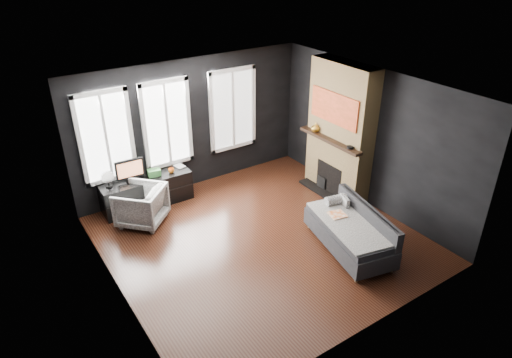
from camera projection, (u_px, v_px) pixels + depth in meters
floor at (261, 239)px, 8.06m from camera, size 5.00×5.00×0.00m
ceiling at (262, 91)px, 6.78m from camera, size 5.00×5.00×0.00m
wall_back at (192, 125)px, 9.25m from camera, size 5.00×0.02×2.70m
wall_left at (109, 218)px, 6.19m from camera, size 0.02×5.00×2.70m
wall_right at (370, 138)px, 8.64m from camera, size 0.02×5.00×2.70m
windows at (167, 79)px, 8.51m from camera, size 4.00×0.16×1.76m
fireplace at (340, 130)px, 8.99m from camera, size 0.70×1.62×2.70m
sofa at (349, 230)px, 7.66m from camera, size 1.25×1.93×0.76m
stripe_pillow at (344, 204)px, 8.07m from camera, size 0.16×0.29×0.29m
armchair at (141, 204)px, 8.35m from camera, size 1.07×1.07×0.81m
media_console at (147, 191)px, 8.97m from camera, size 1.77×0.57×0.60m
monitor at (130, 169)px, 8.61m from camera, size 0.56×0.14×0.49m
desk_fan at (108, 179)px, 8.43m from camera, size 0.24×0.24×0.33m
mug at (171, 170)px, 8.98m from camera, size 0.13×0.11×0.12m
book at (176, 163)px, 9.14m from camera, size 0.17×0.05×0.23m
storage_box at (154, 173)px, 8.87m from camera, size 0.26×0.19×0.13m
mantel_vase at (316, 127)px, 9.21m from camera, size 0.20×0.21×0.18m
mantel_clock at (350, 147)px, 8.51m from camera, size 0.15×0.15×0.04m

